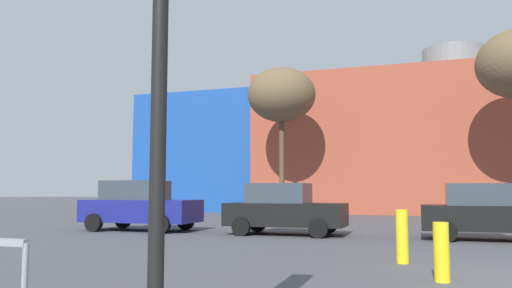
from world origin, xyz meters
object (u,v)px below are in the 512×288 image
bare_tree_1 (282,96)px  bollard_yellow_1 (402,236)px  parked_car_0 (140,206)px  parked_car_2 (488,212)px  parked_car_1 (284,209)px  bollard_yellow_0 (441,252)px

bare_tree_1 → bollard_yellow_1: 19.39m
parked_car_0 → bollard_yellow_1: bearing=-30.8°
parked_car_2 → bollard_yellow_1: size_ratio=3.59×
parked_car_1 → parked_car_2: 6.12m
bollard_yellow_1 → bare_tree_1: bearing=112.9°
parked_car_2 → bollard_yellow_1: bearing=-111.4°
bollard_yellow_1 → bollard_yellow_0: bearing=-70.8°
parked_car_0 → parked_car_2: 11.55m
bare_tree_1 → parked_car_0: bearing=-101.2°
bollard_yellow_0 → parked_car_1: bearing=121.6°
parked_car_2 → bollard_yellow_0: parked_car_2 is taller
parked_car_1 → bare_tree_1: size_ratio=0.46×
bare_tree_1 → bollard_yellow_0: size_ratio=9.14×
parked_car_1 → parked_car_2: size_ratio=1.02×
parked_car_1 → bollard_yellow_0: (4.61, -7.50, -0.37)m
parked_car_0 → bollard_yellow_0: parked_car_0 is taller
parked_car_0 → parked_car_2: bearing=0.0°
bare_tree_1 → bollard_yellow_1: (7.12, -16.87, -6.36)m
parked_car_1 → bollard_yellow_0: bearing=-58.4°
bollard_yellow_0 → parked_car_0: bearing=143.2°
parked_car_1 → bare_tree_1: 13.20m
parked_car_2 → bollard_yellow_1: parked_car_2 is taller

